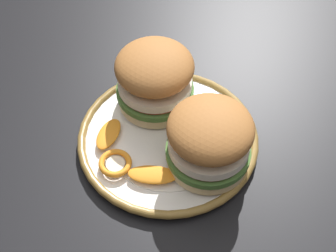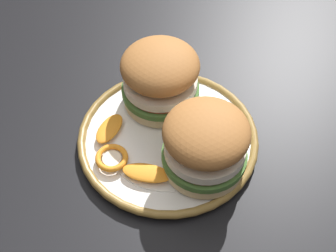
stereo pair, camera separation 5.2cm
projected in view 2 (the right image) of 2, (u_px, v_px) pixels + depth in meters
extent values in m
cube|color=black|center=(195.00, 173.00, 0.74)|extent=(1.22, 1.01, 0.03)
cube|color=black|center=(88.00, 53.00, 1.45)|extent=(0.06, 0.06, 0.75)
cylinder|color=white|center=(168.00, 140.00, 0.75)|extent=(0.24, 0.24, 0.01)
torus|color=olive|center=(168.00, 138.00, 0.74)|extent=(0.27, 0.27, 0.01)
cylinder|color=white|center=(168.00, 137.00, 0.74)|extent=(0.19, 0.19, 0.00)
cylinder|color=beige|center=(161.00, 96.00, 0.77)|extent=(0.11, 0.11, 0.02)
cylinder|color=#477033|center=(160.00, 89.00, 0.76)|extent=(0.12, 0.12, 0.01)
cylinder|color=#BC3828|center=(160.00, 86.00, 0.76)|extent=(0.10, 0.10, 0.01)
cylinder|color=silver|center=(160.00, 81.00, 0.75)|extent=(0.11, 0.11, 0.01)
ellipsoid|color=#A36633|center=(160.00, 66.00, 0.72)|extent=(0.16, 0.16, 0.05)
cylinder|color=beige|center=(205.00, 159.00, 0.70)|extent=(0.11, 0.11, 0.02)
cylinder|color=#477033|center=(205.00, 153.00, 0.69)|extent=(0.12, 0.12, 0.01)
cylinder|color=#BC3828|center=(206.00, 150.00, 0.68)|extent=(0.10, 0.10, 0.01)
cylinder|color=silver|center=(206.00, 146.00, 0.68)|extent=(0.11, 0.11, 0.01)
ellipsoid|color=#A36633|center=(208.00, 131.00, 0.65)|extent=(0.16, 0.16, 0.05)
torus|color=orange|center=(112.00, 158.00, 0.71)|extent=(0.05, 0.05, 0.01)
cylinder|color=#F4E5C6|center=(112.00, 159.00, 0.71)|extent=(0.03, 0.03, 0.00)
ellipsoid|color=orange|center=(147.00, 173.00, 0.69)|extent=(0.07, 0.05, 0.01)
ellipsoid|color=orange|center=(109.00, 128.00, 0.74)|extent=(0.03, 0.06, 0.01)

